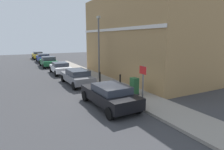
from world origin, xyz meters
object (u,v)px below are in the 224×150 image
car_yellow (38,55)px  street_sign (143,80)px  car_white (60,68)px  bollard_far_kerb (100,78)px  car_grey (77,76)px  car_green (48,61)px  lamppost (99,45)px  car_black (110,95)px  utility_cabinet (134,87)px  car_blue (43,58)px  bollard_near_cabinet (120,80)px

car_yellow → street_sign: (1.71, -30.42, 0.94)m
car_white → bollard_far_kerb: 7.33m
car_grey → car_white: car_grey is taller
car_green → lamppost: lamppost is taller
car_black → bollard_far_kerb: car_black is taller
utility_cabinet → lamppost: bearing=89.1°
car_yellow → lamppost: lamppost is taller
car_grey → car_blue: bearing=-0.7°
car_green → bollard_near_cabinet: (2.73, -14.95, -0.03)m
car_grey → bollard_near_cabinet: bearing=-142.1°
car_yellow → bollard_near_cabinet: bearing=-173.1°
bollard_near_cabinet → street_sign: size_ratio=0.45×
utility_cabinet → lamppost: size_ratio=0.20×
car_blue → car_yellow: (-0.12, 5.85, -0.02)m
car_green → car_blue: bearing=-1.4°
utility_cabinet → lamppost: (0.09, 5.97, 2.62)m
car_black → bollard_near_cabinet: (2.48, 3.05, -0.01)m
car_grey → bollard_far_kerb: size_ratio=4.19×
street_sign → lamppost: size_ratio=0.40×
car_green → car_blue: 5.50m
car_white → bollard_near_cabinet: (2.53, -8.80, 0.02)m
car_white → street_sign: bearing=-172.2°
car_blue → street_sign: (1.59, -24.57, 0.92)m
car_green → car_blue: size_ratio=0.97×
utility_cabinet → street_sign: street_sign is taller
car_white → bollard_near_cabinet: 9.15m
car_yellow → lamppost: bearing=-172.2°
car_yellow → utility_cabinet: car_yellow is taller
car_black → car_green: size_ratio=1.02×
car_black → car_blue: (-0.07, 23.49, 0.02)m
bollard_far_kerb → car_green: bearing=97.5°
car_grey → car_yellow: size_ratio=1.01×
utility_cabinet → street_sign: size_ratio=0.50×
car_blue → car_grey: bearing=-179.8°
car_blue → car_yellow: car_blue is taller
car_grey → utility_cabinet: car_grey is taller
bollard_far_kerb → lamppost: bearing=67.0°
bollard_far_kerb → car_black: bearing=-107.9°
car_yellow → utility_cabinet: 28.48m
bollard_near_cabinet → street_sign: (-0.97, -4.13, 0.96)m
car_green → bollard_far_kerb: car_green is taller
car_blue → street_sign: street_sign is taller
car_black → lamppost: bearing=-20.9°
car_grey → bollard_far_kerb: 2.05m
car_grey → lamppost: (2.45, 0.86, 2.60)m
car_blue → bollard_near_cabinet: car_blue is taller
utility_cabinet → lamppost: lamppost is taller
car_white → bollard_far_kerb: car_white is taller
car_yellow → car_blue: bearing=-177.8°
street_sign → car_grey: bearing=101.7°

